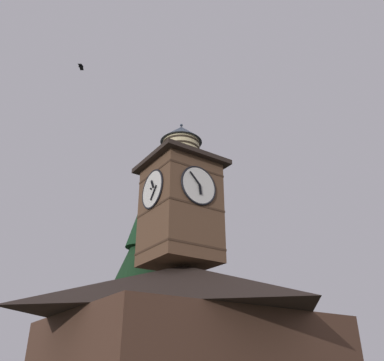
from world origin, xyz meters
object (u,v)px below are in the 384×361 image
(pine_tree_behind, at_px, (136,311))
(flying_bird_high, at_px, (81,66))
(building_main, at_px, (182,339))
(clock_tower, at_px, (180,199))
(moon, at_px, (151,313))

(pine_tree_behind, height_order, flying_bird_high, flying_bird_high)
(building_main, height_order, pine_tree_behind, pine_tree_behind)
(building_main, height_order, clock_tower, clock_tower)
(clock_tower, xyz_separation_m, flying_bird_high, (5.45, -2.29, 7.79))
(building_main, bearing_deg, moon, -116.51)
(clock_tower, height_order, flying_bird_high, flying_bird_high)
(clock_tower, relative_size, flying_bird_high, 14.57)
(moon, relative_size, flying_bird_high, 3.06)
(building_main, bearing_deg, clock_tower, -28.22)
(clock_tower, bearing_deg, pine_tree_behind, -101.45)
(building_main, relative_size, pine_tree_behind, 0.87)
(clock_tower, height_order, pine_tree_behind, clock_tower)
(moon, distance_m, flying_bird_high, 44.59)
(flying_bird_high, bearing_deg, building_main, 157.03)
(pine_tree_behind, bearing_deg, building_main, 79.89)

